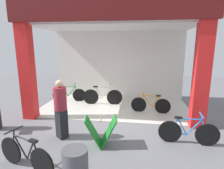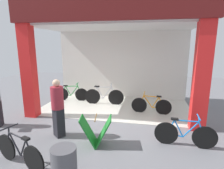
{
  "view_description": "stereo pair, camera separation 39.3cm",
  "coord_description": "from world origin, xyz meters",
  "px_view_note": "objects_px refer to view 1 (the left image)",
  "views": [
    {
      "loc": [
        0.9,
        -5.8,
        2.59
      ],
      "look_at": [
        0.0,
        0.78,
        1.15
      ],
      "focal_mm": 29.35,
      "sensor_mm": 36.0,
      "label": 1
    },
    {
      "loc": [
        1.28,
        -5.74,
        2.59
      ],
      "look_at": [
        0.0,
        0.78,
        1.15
      ],
      "focal_mm": 29.35,
      "sensor_mm": 36.0,
      "label": 2
    }
  ],
  "objects_px": {
    "trash_bin": "(76,168)",
    "bicycle_inside_2": "(69,94)",
    "bicycle_inside_1": "(103,96)",
    "bicycle_parked_0": "(26,155)",
    "bicycle_parked_1": "(188,132)",
    "sandwich_board_sign": "(101,132)",
    "bicycle_inside_0": "(151,105)",
    "pedestrian_1": "(61,109)"
  },
  "relations": [
    {
      "from": "bicycle_inside_2",
      "to": "sandwich_board_sign",
      "type": "distance_m",
      "value": 4.19
    },
    {
      "from": "bicycle_inside_1",
      "to": "bicycle_inside_0",
      "type": "bearing_deg",
      "value": -19.99
    },
    {
      "from": "sandwich_board_sign",
      "to": "pedestrian_1",
      "type": "distance_m",
      "value": 1.31
    },
    {
      "from": "bicycle_parked_0",
      "to": "sandwich_board_sign",
      "type": "relative_size",
      "value": 1.66
    },
    {
      "from": "bicycle_inside_2",
      "to": "bicycle_inside_0",
      "type": "bearing_deg",
      "value": -14.91
    },
    {
      "from": "sandwich_board_sign",
      "to": "pedestrian_1",
      "type": "xyz_separation_m",
      "value": [
        -1.19,
        0.27,
        0.47
      ]
    },
    {
      "from": "bicycle_inside_1",
      "to": "bicycle_inside_2",
      "type": "relative_size",
      "value": 1.12
    },
    {
      "from": "bicycle_inside_2",
      "to": "pedestrian_1",
      "type": "height_order",
      "value": "pedestrian_1"
    },
    {
      "from": "bicycle_inside_1",
      "to": "sandwich_board_sign",
      "type": "distance_m",
      "value": 3.37
    },
    {
      "from": "bicycle_parked_1",
      "to": "sandwich_board_sign",
      "type": "relative_size",
      "value": 1.73
    },
    {
      "from": "bicycle_inside_0",
      "to": "sandwich_board_sign",
      "type": "distance_m",
      "value": 2.96
    },
    {
      "from": "bicycle_parked_1",
      "to": "trash_bin",
      "type": "height_order",
      "value": "bicycle_parked_1"
    },
    {
      "from": "trash_bin",
      "to": "bicycle_inside_0",
      "type": "bearing_deg",
      "value": 68.04
    },
    {
      "from": "sandwich_board_sign",
      "to": "bicycle_inside_1",
      "type": "bearing_deg",
      "value": 100.01
    },
    {
      "from": "bicycle_inside_2",
      "to": "bicycle_parked_1",
      "type": "relative_size",
      "value": 1.0
    },
    {
      "from": "bicycle_inside_0",
      "to": "bicycle_inside_1",
      "type": "relative_size",
      "value": 0.87
    },
    {
      "from": "bicycle_parked_0",
      "to": "bicycle_inside_2",
      "type": "bearing_deg",
      "value": 100.01
    },
    {
      "from": "bicycle_inside_1",
      "to": "trash_bin",
      "type": "relative_size",
      "value": 2.27
    },
    {
      "from": "pedestrian_1",
      "to": "trash_bin",
      "type": "distance_m",
      "value": 2.07
    },
    {
      "from": "sandwich_board_sign",
      "to": "trash_bin",
      "type": "relative_size",
      "value": 1.17
    },
    {
      "from": "bicycle_parked_0",
      "to": "bicycle_inside_0",
      "type": "bearing_deg",
      "value": 52.85
    },
    {
      "from": "bicycle_parked_1",
      "to": "sandwich_board_sign",
      "type": "height_order",
      "value": "bicycle_parked_1"
    },
    {
      "from": "bicycle_inside_1",
      "to": "bicycle_parked_0",
      "type": "relative_size",
      "value": 1.17
    },
    {
      "from": "bicycle_inside_2",
      "to": "bicycle_parked_1",
      "type": "bearing_deg",
      "value": -35.32
    },
    {
      "from": "trash_bin",
      "to": "bicycle_inside_2",
      "type": "bearing_deg",
      "value": 111.95
    },
    {
      "from": "trash_bin",
      "to": "bicycle_parked_1",
      "type": "bearing_deg",
      "value": 37.06
    },
    {
      "from": "bicycle_inside_0",
      "to": "bicycle_parked_0",
      "type": "height_order",
      "value": "bicycle_parked_0"
    },
    {
      "from": "bicycle_parked_0",
      "to": "bicycle_parked_1",
      "type": "height_order",
      "value": "bicycle_parked_0"
    },
    {
      "from": "bicycle_inside_2",
      "to": "bicycle_parked_0",
      "type": "height_order",
      "value": "bicycle_parked_0"
    },
    {
      "from": "bicycle_inside_2",
      "to": "pedestrian_1",
      "type": "distance_m",
      "value": 3.48
    },
    {
      "from": "bicycle_inside_0",
      "to": "bicycle_parked_0",
      "type": "bearing_deg",
      "value": -127.15
    },
    {
      "from": "bicycle_inside_1",
      "to": "pedestrian_1",
      "type": "distance_m",
      "value": 3.14
    },
    {
      "from": "sandwich_board_sign",
      "to": "bicycle_parked_1",
      "type": "bearing_deg",
      "value": 9.5
    },
    {
      "from": "bicycle_parked_1",
      "to": "pedestrian_1",
      "type": "xyz_separation_m",
      "value": [
        -3.45,
        -0.11,
        0.52
      ]
    },
    {
      "from": "bicycle_inside_0",
      "to": "bicycle_parked_1",
      "type": "xyz_separation_m",
      "value": [
        0.82,
        -2.2,
        0.01
      ]
    },
    {
      "from": "trash_bin",
      "to": "sandwich_board_sign",
      "type": "bearing_deg",
      "value": 82.78
    },
    {
      "from": "bicycle_inside_1",
      "to": "bicycle_parked_0",
      "type": "height_order",
      "value": "bicycle_inside_1"
    },
    {
      "from": "bicycle_inside_2",
      "to": "bicycle_parked_1",
      "type": "height_order",
      "value": "bicycle_inside_2"
    },
    {
      "from": "sandwich_board_sign",
      "to": "trash_bin",
      "type": "distance_m",
      "value": 1.49
    },
    {
      "from": "bicycle_inside_1",
      "to": "bicycle_parked_1",
      "type": "bearing_deg",
      "value": -45.85
    },
    {
      "from": "bicycle_inside_1",
      "to": "bicycle_inside_2",
      "type": "distance_m",
      "value": 1.65
    },
    {
      "from": "bicycle_inside_0",
      "to": "bicycle_inside_2",
      "type": "xyz_separation_m",
      "value": [
        -3.66,
        0.97,
        0.01
      ]
    }
  ]
}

